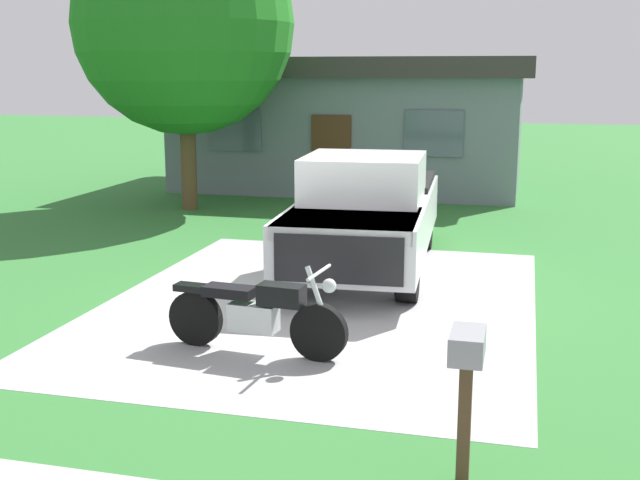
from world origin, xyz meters
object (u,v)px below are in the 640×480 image
mailbox (467,366)px  neighbor_house (353,121)px  motorcycle (257,313)px  pickup_truck (367,211)px  shade_tree (184,24)px

mailbox → neighbor_house: size_ratio=0.13×
motorcycle → pickup_truck: size_ratio=0.39×
motorcycle → shade_tree: (-4.67, 8.88, 3.72)m
motorcycle → pickup_truck: 4.37m
mailbox → neighbor_house: neighbor_house is taller
pickup_truck → shade_tree: size_ratio=0.86×
shade_tree → neighbor_house: shade_tree is taller
motorcycle → shade_tree: size_ratio=0.33×
shade_tree → neighbor_house: (2.87, 4.68, -2.40)m
pickup_truck → mailbox: bearing=-72.8°
neighbor_house → motorcycle: bearing=-82.5°
motorcycle → mailbox: bearing=-44.0°
motorcycle → neighbor_house: (-1.79, 13.56, 1.32)m
motorcycle → neighbor_house: neighbor_house is taller
shade_tree → neighbor_house: bearing=58.4°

